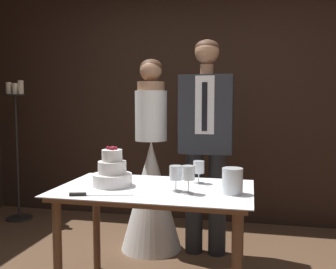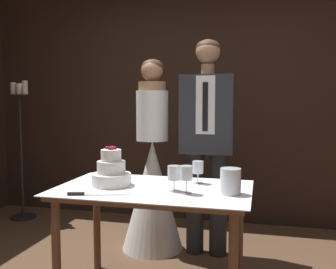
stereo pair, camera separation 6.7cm
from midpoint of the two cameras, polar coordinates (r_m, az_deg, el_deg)
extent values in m
cube|color=black|center=(4.16, 4.82, 5.33)|extent=(5.27, 0.12, 2.68)
cylinder|color=brown|center=(2.55, -17.22, -17.28)|extent=(0.06, 0.06, 0.71)
cylinder|color=brown|center=(3.05, -11.47, -13.41)|extent=(0.06, 0.06, 0.71)
cylinder|color=brown|center=(2.81, 10.17, -15.02)|extent=(0.06, 0.06, 0.71)
cube|color=brown|center=(2.50, -2.81, -8.62)|extent=(1.22, 0.72, 0.03)
cube|color=white|center=(2.50, -2.81, -8.16)|extent=(1.28, 0.78, 0.01)
cylinder|color=white|center=(2.57, -9.22, -6.82)|extent=(0.26, 0.26, 0.08)
cylinder|color=white|center=(2.55, -9.24, -4.98)|extent=(0.19, 0.19, 0.08)
cylinder|color=white|center=(2.54, -9.27, -3.18)|extent=(0.14, 0.14, 0.08)
sphere|color=maroon|center=(2.53, -8.67, -2.08)|extent=(0.02, 0.02, 0.02)
sphere|color=maroon|center=(2.55, -9.00, -2.03)|extent=(0.02, 0.02, 0.02)
sphere|color=maroon|center=(2.56, -9.19, -2.00)|extent=(0.02, 0.02, 0.02)
sphere|color=maroon|center=(2.55, -9.91, -2.03)|extent=(0.02, 0.02, 0.02)
sphere|color=maroon|center=(2.53, -9.52, -2.10)|extent=(0.02, 0.02, 0.02)
sphere|color=maroon|center=(2.51, -9.20, -2.15)|extent=(0.02, 0.02, 0.02)
cube|color=silver|center=(2.32, -9.64, -9.09)|extent=(0.28, 0.10, 0.00)
cylinder|color=black|center=(2.35, -14.39, -8.80)|extent=(0.10, 0.05, 0.02)
cylinder|color=silver|center=(2.40, 0.40, -8.59)|extent=(0.08, 0.08, 0.00)
cylinder|color=silver|center=(2.39, 0.40, -7.73)|extent=(0.01, 0.01, 0.07)
cylinder|color=silver|center=(2.37, 0.41, -5.85)|extent=(0.08, 0.08, 0.09)
cylinder|color=maroon|center=(2.38, 0.41, -6.64)|extent=(0.07, 0.07, 0.02)
cylinder|color=silver|center=(2.33, 2.29, -8.95)|extent=(0.08, 0.08, 0.00)
cylinder|color=silver|center=(2.32, 2.29, -7.90)|extent=(0.01, 0.01, 0.08)
cylinder|color=silver|center=(2.31, 2.30, -5.84)|extent=(0.08, 0.08, 0.09)
cylinder|color=maroon|center=(2.31, 2.29, -6.53)|extent=(0.07, 0.07, 0.03)
cylinder|color=silver|center=(2.63, 3.97, -7.38)|extent=(0.07, 0.07, 0.00)
cylinder|color=silver|center=(2.62, 3.97, -6.61)|extent=(0.01, 0.01, 0.07)
cylinder|color=silver|center=(2.61, 3.98, -4.97)|extent=(0.08, 0.08, 0.08)
cylinder|color=maroon|center=(2.61, 3.98, -5.62)|extent=(0.06, 0.06, 0.02)
cylinder|color=silver|center=(2.34, 8.98, -7.01)|extent=(0.13, 0.13, 0.16)
cylinder|color=beige|center=(2.35, 8.97, -8.06)|extent=(0.06, 0.06, 0.07)
sphere|color=#F9CC4C|center=(2.34, 8.98, -6.91)|extent=(0.02, 0.02, 0.02)
cone|color=white|center=(3.37, -3.13, -9.18)|extent=(0.54, 0.54, 0.97)
cylinder|color=white|center=(3.27, -3.19, 2.86)|extent=(0.28, 0.28, 0.44)
cylinder|color=#A37556|center=(3.27, -3.21, 7.36)|extent=(0.24, 0.24, 0.08)
sphere|color=#A37556|center=(3.28, -3.22, 9.70)|extent=(0.19, 0.19, 0.19)
ellipsoid|color=#472D1E|center=(3.30, -3.15, 10.18)|extent=(0.20, 0.20, 0.14)
cylinder|color=#282B30|center=(3.30, 3.41, -10.34)|extent=(0.15, 0.15, 0.88)
cylinder|color=#282B30|center=(3.28, 6.93, -10.48)|extent=(0.15, 0.15, 0.88)
cube|color=#282B30|center=(3.17, 5.27, 3.08)|extent=(0.44, 0.24, 0.66)
cube|color=white|center=(3.05, 4.98, 4.49)|extent=(0.16, 0.01, 0.47)
cube|color=black|center=(3.04, 4.97, 4.24)|extent=(0.04, 0.01, 0.40)
cylinder|color=#A37556|center=(3.18, 5.32, 9.81)|extent=(0.11, 0.11, 0.09)
sphere|color=#A37556|center=(3.20, 5.35, 12.42)|extent=(0.20, 0.20, 0.20)
ellipsoid|color=#472D1E|center=(3.22, 5.38, 13.03)|extent=(0.20, 0.20, 0.13)
cylinder|color=black|center=(4.64, -22.10, -11.70)|extent=(0.28, 0.28, 0.02)
cylinder|color=black|center=(4.49, -22.39, -3.20)|extent=(0.03, 0.03, 1.36)
cylinder|color=black|center=(4.45, -22.68, 5.61)|extent=(0.22, 0.22, 0.01)
cylinder|color=beige|center=(4.50, -23.50, 6.48)|extent=(0.06, 0.06, 0.13)
cylinder|color=beige|center=(4.45, -22.71, 6.45)|extent=(0.06, 0.06, 0.12)
cylinder|color=beige|center=(4.41, -21.92, 6.69)|extent=(0.06, 0.06, 0.15)
camera|label=1|loc=(0.03, -90.67, -0.06)|focal=40.00mm
camera|label=2|loc=(0.03, 89.33, 0.06)|focal=40.00mm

